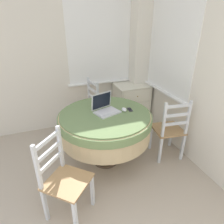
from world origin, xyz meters
name	(u,v)px	position (x,y,z in m)	size (l,w,h in m)	color
corner_room_shell	(131,69)	(1.09, 2.03, 1.28)	(4.15, 5.09, 2.55)	silver
round_dining_table	(105,124)	(0.74, 2.01, 0.60)	(1.20, 1.20, 0.75)	#4C3D2D
laptop	(105,108)	(0.76, 2.05, 0.80)	(0.36, 0.33, 0.24)	silver
computer_mouse	(124,110)	(1.00, 1.98, 0.77)	(0.06, 0.09, 0.05)	white
cell_phone	(130,110)	(1.08, 2.00, 0.76)	(0.06, 0.12, 0.01)	#2D2D33
dining_chair_near_back_window	(87,108)	(0.71, 2.91, 0.43)	(0.46, 0.46, 0.91)	#A87F51
dining_chair_near_right_window	(169,130)	(1.61, 1.81, 0.43)	(0.44, 0.44, 0.91)	#A87F51
dining_chair_camera_near	(64,179)	(0.11, 1.39, 0.43)	(0.55, 0.55, 0.91)	#A87F51
corner_cabinet	(131,104)	(1.56, 2.95, 0.37)	(0.60, 0.51, 0.75)	silver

